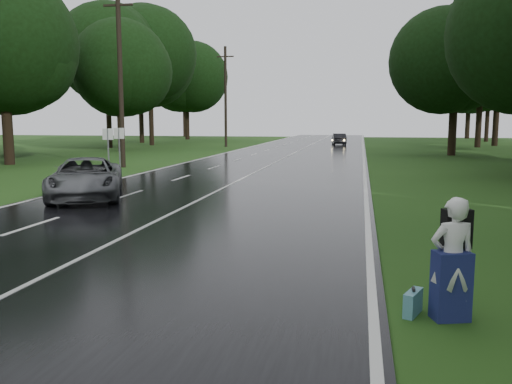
% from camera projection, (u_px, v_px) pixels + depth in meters
% --- Properties ---
extents(ground, '(160.00, 160.00, 0.00)m').
position_uv_depth(ground, '(100.00, 251.00, 11.59)').
color(ground, '#224815').
rests_on(ground, ground).
extents(road, '(12.00, 140.00, 0.04)m').
position_uv_depth(road, '(264.00, 168.00, 31.03)').
color(road, black).
rests_on(road, ground).
extents(lane_center, '(0.12, 140.00, 0.01)m').
position_uv_depth(lane_center, '(264.00, 168.00, 31.02)').
color(lane_center, silver).
rests_on(lane_center, road).
extents(grey_car, '(4.34, 5.76, 1.45)m').
position_uv_depth(grey_car, '(86.00, 178.00, 18.99)').
color(grey_car, '#57595D').
rests_on(grey_car, road).
extents(far_car, '(1.85, 4.07, 1.29)m').
position_uv_depth(far_car, '(339.00, 139.00, 59.43)').
color(far_car, black).
rests_on(far_car, road).
extents(hitchhiker, '(0.75, 0.71, 1.78)m').
position_uv_depth(hitchhiker, '(452.00, 263.00, 7.51)').
color(hitchhiker, silver).
rests_on(hitchhiker, ground).
extents(suitcase, '(0.33, 0.53, 0.36)m').
position_uv_depth(suitcase, '(413.00, 303.00, 7.76)').
color(suitcase, teal).
rests_on(suitcase, ground).
extents(utility_pole_mid, '(1.80, 0.28, 10.51)m').
position_uv_depth(utility_pole_mid, '(123.00, 167.00, 31.96)').
color(utility_pole_mid, black).
rests_on(utility_pole_mid, ground).
extents(utility_pole_far, '(1.80, 0.28, 10.41)m').
position_uv_depth(utility_pole_far, '(226.00, 147.00, 56.15)').
color(utility_pole_far, black).
rests_on(utility_pole_far, ground).
extents(road_sign_a, '(0.58, 0.10, 2.41)m').
position_uv_depth(road_sign_a, '(109.00, 175.00, 27.39)').
color(road_sign_a, white).
rests_on(road_sign_a, ground).
extents(road_sign_b, '(0.58, 0.10, 2.42)m').
position_uv_depth(road_sign_b, '(120.00, 173.00, 28.64)').
color(road_sign_b, white).
rests_on(road_sign_b, ground).
extents(tree_left_d, '(8.20, 8.20, 12.82)m').
position_uv_depth(tree_left_d, '(10.00, 165.00, 33.93)').
color(tree_left_d, black).
rests_on(tree_left_d, ground).
extents(tree_left_e, '(8.09, 8.09, 12.64)m').
position_uv_depth(tree_left_e, '(121.00, 151.00, 48.33)').
color(tree_left_e, black).
rests_on(tree_left_e, ground).
extents(tree_left_f, '(11.66, 11.66, 18.22)m').
position_uv_depth(tree_left_f, '(152.00, 145.00, 59.79)').
color(tree_left_f, black).
rests_on(tree_left_f, ground).
extents(tree_right_e, '(8.22, 8.22, 12.85)m').
position_uv_depth(tree_right_e, '(451.00, 155.00, 42.71)').
color(tree_right_e, black).
rests_on(tree_right_e, ground).
extents(tree_right_f, '(10.75, 10.75, 16.80)m').
position_uv_depth(tree_right_f, '(477.00, 147.00, 55.20)').
color(tree_right_f, black).
rests_on(tree_right_f, ground).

